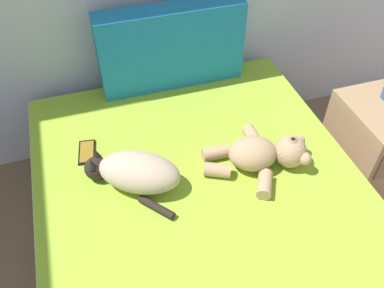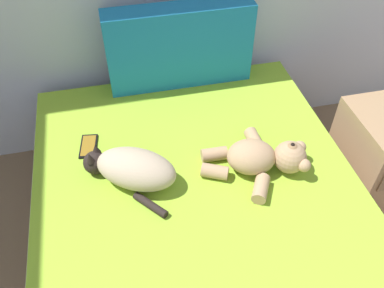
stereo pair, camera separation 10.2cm
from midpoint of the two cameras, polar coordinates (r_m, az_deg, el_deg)
bed at (r=1.81m, az=1.52°, el=-15.18°), size 1.40×2.03×0.49m
patterned_cushion at (r=2.13m, az=-4.30°, el=13.26°), size 0.74×0.14×0.42m
cat at (r=1.68m, az=-9.68°, el=-3.91°), size 0.41×0.39×0.15m
teddy_bear at (r=1.76m, az=8.24°, el=-1.39°), size 0.47×0.40×0.15m
cell_phone at (r=1.90m, az=-15.91°, el=-1.13°), size 0.09×0.16×0.01m
nightstand at (r=2.32m, az=22.93°, el=-0.66°), size 0.40×0.44×0.57m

